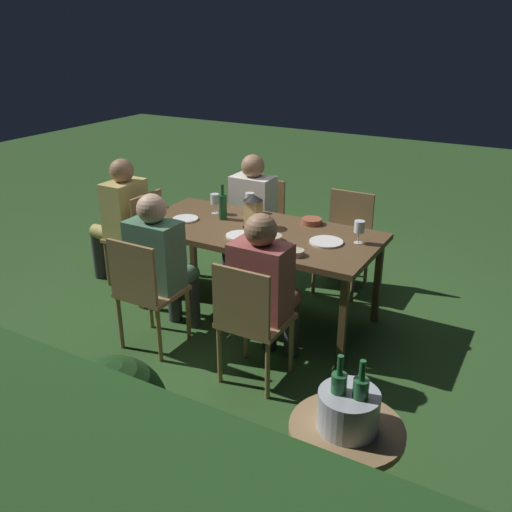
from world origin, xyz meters
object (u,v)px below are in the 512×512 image
at_px(plate_b, 240,236).
at_px(chair_head_far, 139,234).
at_px(wine_glass_b, 359,228).
at_px(chair_side_right_a, 250,318).
at_px(chair_side_left_a, 345,237).
at_px(plate_c, 326,242).
at_px(lantern_centerpiece, 253,209).
at_px(potted_plant_corner, 114,419).
at_px(bowl_olives, 312,221).
at_px(chair_side_right_b, 145,289).
at_px(chair_side_left_b, 260,221).
at_px(person_in_cream, 249,212).
at_px(bowl_bread, 296,253).
at_px(wine_glass_c, 250,199).
at_px(person_in_green, 161,260).
at_px(green_bottle_on_table, 223,206).
at_px(side_table, 344,467).
at_px(dining_table, 256,236).
at_px(plate_a, 185,219).
at_px(person_in_rust, 265,285).
at_px(ice_bucket, 348,407).
at_px(wine_glass_a, 215,200).
at_px(bowl_salad, 272,238).
at_px(person_in_mustard, 120,214).

bearing_deg(plate_b, chair_head_far, -9.27).
bearing_deg(wine_glass_b, chair_side_right_a, 69.43).
height_order(chair_side_left_a, plate_c, chair_side_left_a).
bearing_deg(lantern_centerpiece, potted_plant_corner, 99.72).
distance_m(plate_b, potted_plant_corner, 1.81).
xyz_separation_m(chair_side_right_a, bowl_olives, (0.11, -1.17, 0.28)).
bearing_deg(chair_side_right_b, chair_side_left_b, -90.00).
relative_size(person_in_cream, bowl_bread, 10.04).
bearing_deg(chair_side_right_a, wine_glass_c, -59.83).
distance_m(person_in_green, green_bottle_on_table, 0.76).
xyz_separation_m(chair_side_right_a, side_table, (-0.97, 0.86, -0.06)).
height_order(chair_side_right_a, bowl_bread, chair_side_right_a).
height_order(dining_table, side_table, dining_table).
bearing_deg(chair_side_right_a, chair_side_left_a, -90.00).
distance_m(plate_a, plate_c, 1.20).
distance_m(dining_table, chair_side_left_a, 0.96).
bearing_deg(person_in_rust, wine_glass_c, -55.14).
bearing_deg(chair_side_right_b, ice_bucket, 154.79).
height_order(wine_glass_a, bowl_salad, wine_glass_a).
height_order(wine_glass_b, plate_b, wine_glass_b).
height_order(chair_side_left_b, person_in_green, person_in_green).
relative_size(chair_side_left_b, potted_plant_corner, 1.17).
xyz_separation_m(chair_side_left_b, chair_side_right_b, (0.00, 1.67, 0.00)).
relative_size(green_bottle_on_table, wine_glass_a, 1.72).
relative_size(person_in_cream, person_in_green, 1.00).
bearing_deg(bowl_salad, side_table, 127.50).
bearing_deg(chair_side_left_b, bowl_salad, 123.29).
bearing_deg(chair_side_left_b, wine_glass_c, 109.73).
distance_m(green_bottle_on_table, wine_glass_b, 1.15).
height_order(chair_side_right_b, plate_b, chair_side_right_b).
relative_size(person_in_green, person_in_mustard, 1.00).
relative_size(plate_a, plate_b, 0.96).
xyz_separation_m(dining_table, green_bottle_on_table, (0.36, -0.09, 0.16)).
relative_size(ice_bucket, potted_plant_corner, 0.46).
relative_size(person_in_green, side_table, 1.76).
bearing_deg(person_in_rust, person_in_cream, -56.01).
relative_size(person_in_mustard, potted_plant_corner, 1.55).
bearing_deg(bowl_salad, chair_side_left_b, -56.71).
relative_size(chair_side_left_a, wine_glass_c, 5.15).
xyz_separation_m(person_in_green, chair_head_far, (0.77, -0.64, -0.15)).
bearing_deg(chair_side_right_b, lantern_centerpiece, -113.38).
xyz_separation_m(person_in_mustard, lantern_centerpiece, (-1.35, -0.04, 0.25)).
height_order(wine_glass_a, ice_bucket, ice_bucket).
bearing_deg(person_in_mustard, person_in_rust, 160.77).
xyz_separation_m(wine_glass_a, bowl_olives, (-0.81, -0.16, -0.09)).
xyz_separation_m(plate_a, potted_plant_corner, (-0.90, 1.86, -0.33)).
relative_size(chair_side_right_b, side_table, 1.33).
relative_size(dining_table, bowl_salad, 12.31).
relative_size(wine_glass_a, bowl_salad, 1.09).
bearing_deg(chair_head_far, plate_c, -179.80).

